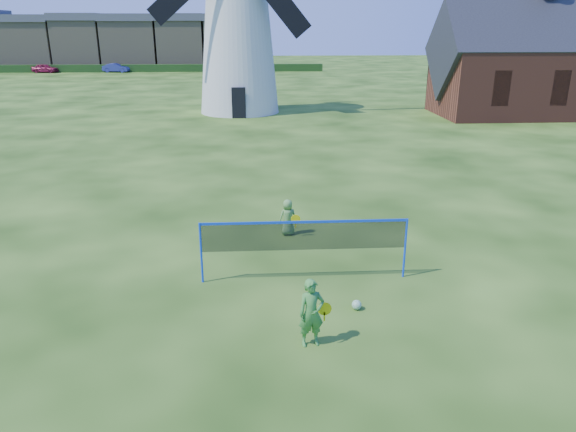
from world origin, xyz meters
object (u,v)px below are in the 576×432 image
(car_right, at_px, (116,68))
(badminton_net, at_px, (304,237))
(chapel, at_px, (538,67))
(player_boy, at_px, (288,217))
(windmill, at_px, (238,26))
(player_girl, at_px, (311,313))
(car_left, at_px, (45,68))
(play_ball, at_px, (357,305))

(car_right, bearing_deg, badminton_net, -154.88)
(chapel, relative_size, player_boy, 12.76)
(windmill, xyz_separation_m, player_girl, (2.14, -30.70, -5.27))
(chapel, relative_size, car_left, 4.07)
(badminton_net, xyz_separation_m, player_girl, (-0.12, -2.89, -0.44))
(windmill, relative_size, player_girl, 11.95)
(badminton_net, xyz_separation_m, car_right, (-20.20, 65.55, -0.55))
(chapel, bearing_deg, car_left, 140.29)
(car_left, bearing_deg, badminton_net, -144.71)
(chapel, bearing_deg, windmill, 173.08)
(player_boy, distance_m, car_left, 68.89)
(windmill, bearing_deg, car_left, 126.21)
(player_girl, bearing_deg, windmill, 83.06)
(car_right, bearing_deg, car_left, 99.32)
(car_left, height_order, car_right, car_right)
(badminton_net, bearing_deg, car_right, 107.12)
(play_ball, relative_size, car_left, 0.06)
(chapel, distance_m, player_girl, 33.87)
(player_boy, height_order, play_ball, player_boy)
(play_ball, bearing_deg, car_left, 114.69)
(player_girl, relative_size, car_left, 0.41)
(chapel, bearing_deg, badminton_net, -126.14)
(badminton_net, bearing_deg, player_girl, -92.30)
(windmill, relative_size, player_boy, 15.26)
(play_ball, relative_size, car_right, 0.06)
(windmill, height_order, car_left, windmill)
(play_ball, distance_m, car_left, 73.63)
(play_ball, height_order, car_left, car_left)
(badminton_net, relative_size, car_right, 1.40)
(badminton_net, distance_m, car_right, 68.59)
(player_girl, bearing_deg, chapel, 45.66)
(badminton_net, distance_m, player_girl, 2.92)
(chapel, bearing_deg, player_girl, -123.41)
(player_boy, distance_m, car_right, 65.60)
(play_ball, bearing_deg, player_boy, 105.12)
(player_girl, relative_size, car_right, 0.39)
(badminton_net, distance_m, car_left, 71.77)
(player_boy, xyz_separation_m, play_ball, (1.25, -4.64, -0.44))
(badminton_net, xyz_separation_m, player_boy, (-0.22, 3.07, -0.59))
(windmill, bearing_deg, chapel, -6.92)
(badminton_net, relative_size, player_girl, 3.60)
(player_boy, height_order, car_left, car_left)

